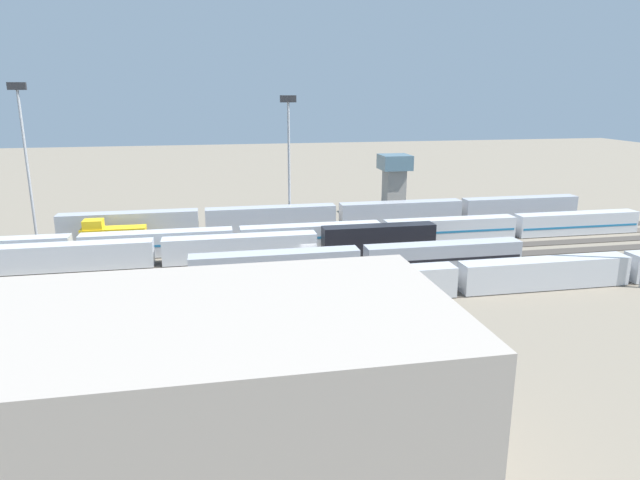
{
  "coord_description": "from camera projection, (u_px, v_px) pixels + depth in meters",
  "views": [
    {
      "loc": [
        14.14,
        80.12,
        24.84
      ],
      "look_at": [
        -2.16,
        -2.88,
        2.5
      ],
      "focal_mm": 31.59,
      "sensor_mm": 36.0,
      "label": 1
    }
  ],
  "objects": [
    {
      "name": "track_bed_3",
      "position": [
        307.0,
        256.0,
        87.35
      ],
      "size": [
        140.0,
        2.8,
        0.12
      ],
      "primitive_type": "cube",
      "color": "#3D3833",
      "rests_on": "ground_plane"
    },
    {
      "name": "train_on_track_7",
      "position": [
        365.0,
        285.0,
        68.56
      ],
      "size": [
        119.8,
        3.0,
        3.8
      ],
      "color": "#B7BABF",
      "rests_on": "ground_plane"
    },
    {
      "name": "train_on_track_3",
      "position": [
        230.0,
        248.0,
        84.64
      ],
      "size": [
        66.4,
        3.0,
        4.4
      ],
      "color": "black",
      "rests_on": "ground_plane"
    },
    {
      "name": "train_on_track_1",
      "position": [
        112.0,
        237.0,
        90.69
      ],
      "size": [
        10.0,
        3.0,
        5.0
      ],
      "color": "gold",
      "rests_on": "ground_plane"
    },
    {
      "name": "train_on_track_2",
      "position": [
        311.0,
        236.0,
        91.89
      ],
      "size": [
        119.8,
        3.06,
        3.8
      ],
      "color": "silver",
      "rests_on": "ground_plane"
    },
    {
      "name": "track_bed_5",
      "position": [
        319.0,
        277.0,
        77.86
      ],
      "size": [
        140.0,
        2.8,
        0.12
      ],
      "primitive_type": "cube",
      "color": "#4C443D",
      "rests_on": "ground_plane"
    },
    {
      "name": "ground_plane",
      "position": [
        310.0,
        261.0,
        84.99
      ],
      "size": [
        400.0,
        400.0,
        0.0
      ],
      "primitive_type": "plane",
      "color": "#756B5B"
    },
    {
      "name": "track_bed_0",
      "position": [
        293.0,
        233.0,
        101.58
      ],
      "size": [
        140.0,
        2.8,
        0.12
      ],
      "primitive_type": "cube",
      "color": "#4C443D",
      "rests_on": "ground_plane"
    },
    {
      "name": "maintenance_shed",
      "position": [
        175.0,
        399.0,
        35.65
      ],
      "size": [
        35.68,
        18.45,
        11.89
      ],
      "primitive_type": "cube",
      "color": "#9E9389",
      "rests_on": "ground_plane"
    },
    {
      "name": "light_mast_2",
      "position": [
        289.0,
        145.0,
        99.68
      ],
      "size": [
        2.8,
        0.7,
        24.23
      ],
      "color": "#9EA0A5",
      "rests_on": "ground_plane"
    },
    {
      "name": "track_bed_6",
      "position": [
        326.0,
        289.0,
        73.12
      ],
      "size": [
        140.0,
        2.8,
        0.12
      ],
      "primitive_type": "cube",
      "color": "#3D3833",
      "rests_on": "ground_plane"
    },
    {
      "name": "light_mast_0",
      "position": [
        24.0,
        142.0,
        92.17
      ],
      "size": [
        2.8,
        0.7,
        26.31
      ],
      "color": "#9EA0A5",
      "rests_on": "ground_plane"
    },
    {
      "name": "track_bed_2",
      "position": [
        302.0,
        248.0,
        92.09
      ],
      "size": [
        140.0,
        2.8,
        0.12
      ],
      "primitive_type": "cube",
      "color": "#4C443D",
      "rests_on": "ground_plane"
    },
    {
      "name": "train_on_track_5",
      "position": [
        362.0,
        261.0,
        78.5
      ],
      "size": [
        47.2,
        3.06,
        3.8
      ],
      "color": "#A8AAB2",
      "rests_on": "ground_plane"
    },
    {
      "name": "track_bed_4",
      "position": [
        313.0,
        266.0,
        82.61
      ],
      "size": [
        140.0,
        2.8,
        0.12
      ],
      "primitive_type": "cube",
      "color": "#3D3833",
      "rests_on": "ground_plane"
    },
    {
      "name": "track_bed_7",
      "position": [
        335.0,
        302.0,
        68.38
      ],
      "size": [
        140.0,
        2.8,
        0.12
      ],
      "primitive_type": "cube",
      "color": "#4C443D",
      "rests_on": "ground_plane"
    },
    {
      "name": "control_tower",
      "position": [
        394.0,
        180.0,
        115.68
      ],
      "size": [
        6.0,
        6.0,
        12.42
      ],
      "color": "gray",
      "rests_on": "ground_plane"
    },
    {
      "name": "track_bed_1",
      "position": [
        297.0,
        240.0,
        96.84
      ],
      "size": [
        140.0,
        2.8,
        0.12
      ],
      "primitive_type": "cube",
      "color": "#3D3833",
      "rests_on": "ground_plane"
    },
    {
      "name": "train_on_track_0",
      "position": [
        337.0,
        218.0,
        102.47
      ],
      "size": [
        95.6,
        3.0,
        5.0
      ],
      "color": "#A8AAB2",
      "rests_on": "ground_plane"
    }
  ]
}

